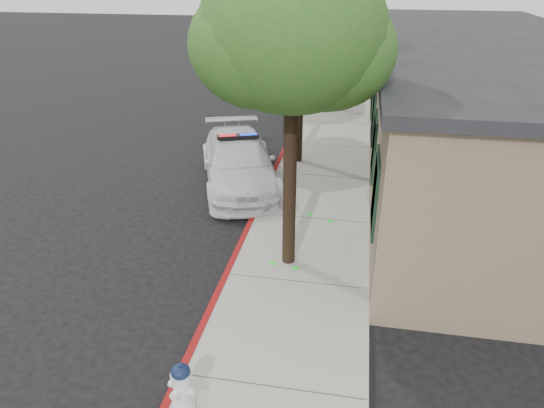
{
  "coord_description": "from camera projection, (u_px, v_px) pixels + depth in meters",
  "views": [
    {
      "loc": [
        2.68,
        -8.75,
        6.36
      ],
      "look_at": [
        0.72,
        2.08,
        0.94
      ],
      "focal_mm": 32.24,
      "sensor_mm": 36.0,
      "label": 1
    }
  ],
  "objects": [
    {
      "name": "street_tree_far",
      "position": [
        332.0,
        9.0,
        21.55
      ],
      "size": [
        3.26,
        3.14,
        5.9
      ],
      "rotation": [
        0.0,
        0.0,
        0.07
      ],
      "color": "black",
      "rests_on": "sidewalk"
    },
    {
      "name": "street_tree_near",
      "position": [
        292.0,
        41.0,
        9.19
      ],
      "size": [
        3.92,
        3.59,
        6.58
      ],
      "rotation": [
        0.0,
        0.0,
        -0.31
      ],
      "color": "black",
      "rests_on": "sidewalk"
    },
    {
      "name": "red_curb",
      "position": [
        255.0,
        215.0,
        13.56
      ],
      "size": [
        0.14,
        60.0,
        0.16
      ],
      "primitive_type": "cube",
      "color": "maroon",
      "rests_on": "ground"
    },
    {
      "name": "fire_hydrant",
      "position": [
        182.0,
        386.0,
        7.46
      ],
      "size": [
        0.48,
        0.42,
        0.84
      ],
      "rotation": [
        0.0,
        0.0,
        -0.27
      ],
      "color": "white",
      "rests_on": "sidewalk"
    },
    {
      "name": "police_car",
      "position": [
        239.0,
        162.0,
        15.32
      ],
      "size": [
        3.81,
        5.75,
        1.67
      ],
      "rotation": [
        0.0,
        0.0,
        0.34
      ],
      "color": "silver",
      "rests_on": "ground"
    },
    {
      "name": "ground",
      "position": [
        224.0,
        279.0,
        10.96
      ],
      "size": [
        120.0,
        120.0,
        0.0
      ],
      "primitive_type": "plane",
      "color": "black",
      "rests_on": "ground"
    },
    {
      "name": "street_tree_mid",
      "position": [
        302.0,
        0.0,
        14.92
      ],
      "size": [
        3.63,
        3.79,
        6.93
      ],
      "rotation": [
        0.0,
        0.0,
        0.41
      ],
      "color": "black",
      "rests_on": "sidewalk"
    },
    {
      "name": "sidewalk",
      "position": [
        310.0,
        220.0,
        13.32
      ],
      "size": [
        3.2,
        60.0,
        0.15
      ],
      "primitive_type": "cube",
      "color": "gray",
      "rests_on": "ground"
    },
    {
      "name": "clapboard_building",
      "position": [
        477.0,
        100.0,
        16.9
      ],
      "size": [
        7.3,
        20.89,
        4.24
      ],
      "color": "#846B56",
      "rests_on": "ground"
    }
  ]
}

